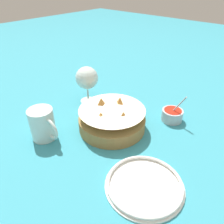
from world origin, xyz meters
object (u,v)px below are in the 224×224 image
Objects in this scene: food_basket at (112,119)px; sauce_cup at (172,115)px; beer_mug at (43,125)px; wine_glass at (87,79)px; side_plate at (144,184)px.

food_basket is 2.05× the size of sauce_cup.
food_basket is at bearing -125.82° from sauce_cup.
beer_mug is (-0.25, -0.35, 0.02)m from sauce_cup.
side_plate is at bearing -25.56° from wine_glass.
sauce_cup is at bearing 17.95° from wine_glass.
sauce_cup is 0.34m from wine_glass.
sauce_cup is 0.43m from beer_mug.
side_plate is (0.41, -0.20, -0.09)m from wine_glass.
wine_glass reaches higher than side_plate.
food_basket is at bearing -20.35° from wine_glass.
wine_glass is at bearing 154.44° from side_plate.
food_basket is 0.25m from side_plate.
beer_mug is 0.59× the size of side_plate.
food_basket is 1.52× the size of wine_glass.
food_basket is at bearing 150.19° from side_plate.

